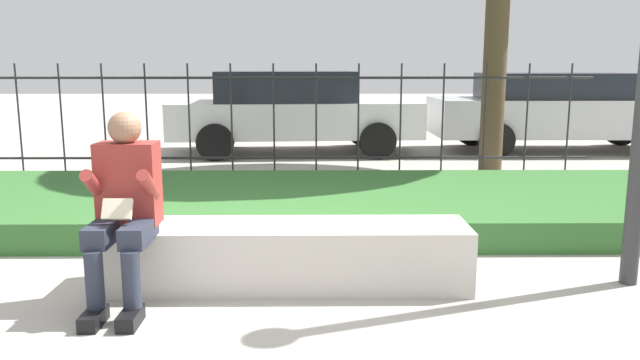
{
  "coord_description": "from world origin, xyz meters",
  "views": [
    {
      "loc": [
        0.53,
        -4.19,
        1.53
      ],
      "look_at": [
        0.58,
        0.63,
        0.64
      ],
      "focal_mm": 35.0,
      "sensor_mm": 36.0,
      "label": 1
    }
  ],
  "objects_px": {
    "car_parked_right": "(562,110)",
    "person_seated_reader": "(124,202)",
    "stone_bench": "(284,259)",
    "car_parked_center": "(292,110)"
  },
  "relations": [
    {
      "from": "person_seated_reader",
      "to": "car_parked_right",
      "type": "bearing_deg",
      "value": 52.11
    },
    {
      "from": "stone_bench",
      "to": "car_parked_right",
      "type": "height_order",
      "value": "car_parked_right"
    },
    {
      "from": "car_parked_right",
      "to": "car_parked_center",
      "type": "distance_m",
      "value": 4.84
    },
    {
      "from": "car_parked_right",
      "to": "person_seated_reader",
      "type": "bearing_deg",
      "value": -127.81
    },
    {
      "from": "stone_bench",
      "to": "car_parked_center",
      "type": "bearing_deg",
      "value": 91.44
    },
    {
      "from": "person_seated_reader",
      "to": "stone_bench",
      "type": "bearing_deg",
      "value": 17.41
    },
    {
      "from": "car_parked_right",
      "to": "car_parked_center",
      "type": "height_order",
      "value": "car_parked_center"
    },
    {
      "from": "stone_bench",
      "to": "person_seated_reader",
      "type": "height_order",
      "value": "person_seated_reader"
    },
    {
      "from": "person_seated_reader",
      "to": "car_parked_right",
      "type": "relative_size",
      "value": 0.27
    },
    {
      "from": "stone_bench",
      "to": "person_seated_reader",
      "type": "distance_m",
      "value": 1.15
    }
  ]
}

